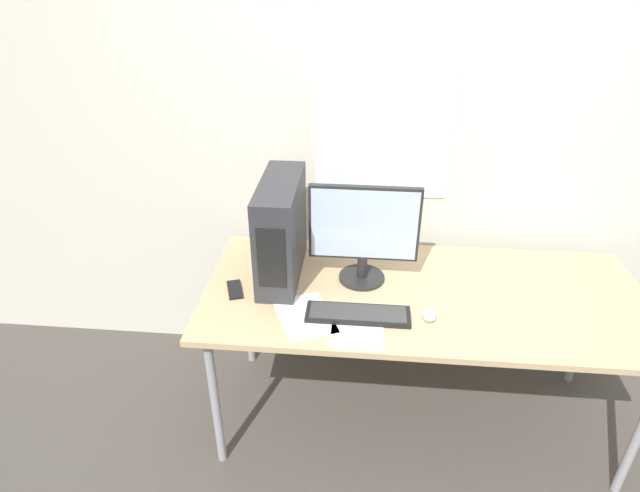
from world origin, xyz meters
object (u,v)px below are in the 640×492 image
(monitor_main, at_px, (364,231))
(keyboard, at_px, (358,314))
(cell_phone, at_px, (235,290))
(pc_tower, at_px, (281,230))
(mouse, at_px, (429,314))

(monitor_main, height_order, keyboard, monitor_main)
(monitor_main, height_order, cell_phone, monitor_main)
(pc_tower, bearing_deg, mouse, -22.63)
(monitor_main, xyz_separation_m, mouse, (0.29, -0.26, -0.24))
(pc_tower, relative_size, monitor_main, 1.04)
(monitor_main, bearing_deg, pc_tower, 177.62)
(mouse, bearing_deg, cell_phone, 172.45)
(pc_tower, relative_size, keyboard, 1.16)
(pc_tower, xyz_separation_m, cell_phone, (-0.19, -0.16, -0.23))
(monitor_main, bearing_deg, mouse, -42.09)
(mouse, bearing_deg, monitor_main, 137.91)
(pc_tower, height_order, mouse, pc_tower)
(pc_tower, distance_m, cell_phone, 0.34)
(mouse, distance_m, cell_phone, 0.85)
(pc_tower, height_order, cell_phone, pc_tower)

